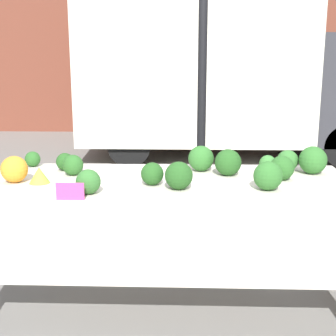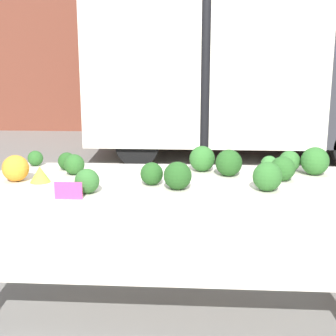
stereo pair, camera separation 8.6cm
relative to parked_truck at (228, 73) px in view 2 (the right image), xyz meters
name	(u,v)px [view 2 (the right image)]	position (x,y,z in m)	size (l,w,h in m)	color
ground_plane	(168,303)	(-0.68, -5.10, -1.41)	(40.00, 40.00, 0.00)	gray
building_facade	(191,19)	(-0.68, 3.03, 1.12)	(16.00, 0.60, 5.06)	brown
tent_pole	(205,94)	(-0.44, -4.25, -0.06)	(0.07, 0.07, 2.71)	black
parked_truck	(228,73)	(0.00, 0.00, 0.00)	(4.82, 2.09, 2.68)	silver
market_table	(167,198)	(-0.68, -5.17, -0.64)	(2.36, 0.94, 0.86)	beige
orange_cauliflower	(16,168)	(-1.64, -5.19, -0.47)	(0.17, 0.17, 0.17)	orange
romanesco_head	(40,174)	(-1.48, -5.20, -0.50)	(0.13, 0.13, 0.10)	#93B238
broccoli_head_0	(269,164)	(-0.01, -4.84, -0.49)	(0.12, 0.12, 0.12)	#387533
broccoli_head_1	(152,174)	(-0.78, -5.22, -0.48)	(0.14, 0.14, 0.14)	#23511E
broccoli_head_2	(178,176)	(-0.61, -5.32, -0.47)	(0.17, 0.17, 0.17)	#23511E
broccoli_head_3	(67,161)	(-1.41, -4.85, -0.49)	(0.12, 0.12, 0.12)	#23511E
broccoli_head_4	(267,177)	(-0.09, -5.31, -0.46)	(0.17, 0.17, 0.17)	#2D6628
broccoli_head_5	(229,163)	(-0.29, -4.96, -0.46)	(0.18, 0.18, 0.18)	#23511E
broccoli_head_6	(87,181)	(-1.13, -5.43, -0.48)	(0.14, 0.14, 0.14)	#336B2D
broccoli_head_7	(202,159)	(-0.47, -4.84, -0.46)	(0.18, 0.18, 0.18)	#2D6628
broccoli_head_8	(74,164)	(-1.32, -4.99, -0.48)	(0.14, 0.14, 0.14)	#285B23
broccoli_head_9	(315,161)	(0.28, -4.89, -0.46)	(0.19, 0.19, 0.19)	#2D6628
broccoli_head_10	(35,158)	(-1.67, -4.74, -0.49)	(0.11, 0.11, 0.11)	#285B23
broccoli_head_11	(283,169)	(0.04, -5.07, -0.47)	(0.16, 0.16, 0.16)	#285B23
broccoli_head_12	(290,161)	(0.13, -4.81, -0.48)	(0.15, 0.15, 0.15)	#336B2D
price_sign	(68,191)	(-1.20, -5.56, -0.50)	(0.16, 0.01, 0.10)	#EF4793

